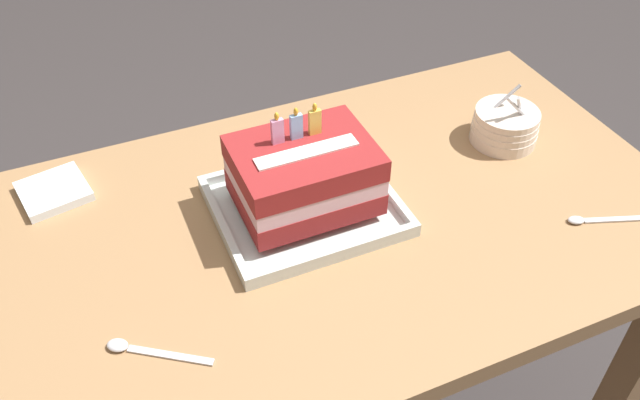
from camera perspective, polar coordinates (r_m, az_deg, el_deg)
dining_table at (r=1.14m, az=1.23°, el=-5.93°), size 1.14×0.66×0.75m
foil_tray at (r=1.06m, az=-1.32°, el=-0.66°), size 0.28×0.25×0.02m
birthday_cake at (r=1.01m, az=-1.38°, el=2.23°), size 0.21×0.16×0.16m
bowl_stack at (r=1.23m, az=15.71°, el=6.19°), size 0.12×0.12×0.11m
serving_spoon_near_tray at (r=0.91m, az=-15.61°, el=-12.30°), size 0.13×0.09×0.01m
serving_spoon_by_bowls at (r=1.13m, az=22.69°, el=-1.58°), size 0.14×0.06×0.01m
napkin_pile at (r=1.17m, az=-22.04°, el=0.70°), size 0.12×0.12×0.02m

